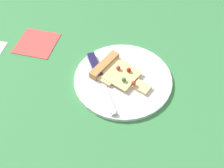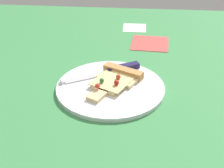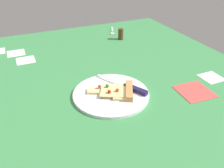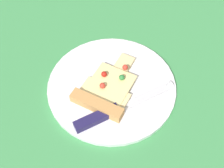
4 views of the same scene
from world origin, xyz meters
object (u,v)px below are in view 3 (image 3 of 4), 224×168
Objects in this scene: pizza_slice at (117,91)px; pepper_shaker at (121,34)px; knife at (126,86)px; plate at (111,94)px; napkin at (195,91)px; fork at (112,31)px.

pepper_shaker is (-54.24, 27.18, 1.37)cm from pizza_slice.
knife is at bearing -23.32° from pepper_shaker.
plate reaches higher than napkin.
knife reaches higher than napkin.
pepper_shaker is (-52.02, 22.42, 1.58)cm from knife.
knife is 27.51cm from napkin.
plate is at bearing -109.45° from napkin.
pepper_shaker is at bearing -0.24° from pizza_slice.
pizza_slice reaches higher than fork.
plate is 33.51cm from napkin.
knife is at bearing 98.89° from plate.
pizza_slice reaches higher than knife.
fork is (-15.66, 1.22, -2.90)cm from pepper_shaker.
napkin is at bearing -82.50° from pizza_slice.
pizza_slice reaches higher than plate.
plate is 2.87cm from pizza_slice.
pepper_shaker reaches higher than knife.
pepper_shaker is 15.97cm from fork.
pizza_slice reaches higher than napkin.
knife is 3.33× the size of pepper_shaker.
fork is at bearing 41.85° from knife.
fork is at bearing 175.53° from pepper_shaker.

